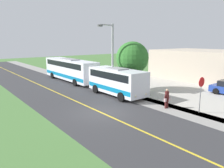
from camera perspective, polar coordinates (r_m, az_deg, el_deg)
The scene contains 12 objects.
ground_plane at distance 17.67m, azimuth -2.93°, elevation -7.39°, with size 120.00×120.00×0.00m, color #477238.
road_surface at distance 17.67m, azimuth -2.93°, elevation -7.38°, with size 8.00×100.00×0.01m, color #333335.
sidewalk at distance 20.93m, azimuth 8.89°, elevation -4.51°, with size 2.40×100.00×0.01m, color gray.
parking_lot_surface at distance 25.06m, azimuth 25.47°, elevation -2.86°, with size 14.00×36.00×0.01m, color #B2ADA3.
road_centre_line at distance 17.67m, azimuth -2.93°, elevation -7.36°, with size 0.16×100.00×0.00m, color gold.
shuttle_bus_front at distance 22.67m, azimuth 1.25°, elevation 0.94°, with size 2.66×7.10×2.87m.
transit_bus_rear at distance 31.31m, azimuth -10.83°, elevation 3.88°, with size 2.59×11.57×3.11m.
pedestrian_with_bags at distance 19.08m, azimuth 14.03°, elevation -3.50°, with size 0.72×0.34×1.67m.
stop_sign at distance 18.35m, azimuth 22.08°, elevation -1.16°, with size 0.76×0.07×2.88m.
street_light_pole at distance 23.64m, azimuth -0.11°, elevation 7.47°, with size 1.97×0.24×7.34m.
tree_curbside at distance 24.91m, azimuth 5.28°, elevation 6.73°, with size 3.66×3.66×5.53m.
commercial_building at distance 34.76m, azimuth 25.63°, elevation 4.33°, with size 10.00×17.19×4.19m, color #B7A893.
Camera 1 is at (9.49, 13.79, 5.67)m, focal length 35.26 mm.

